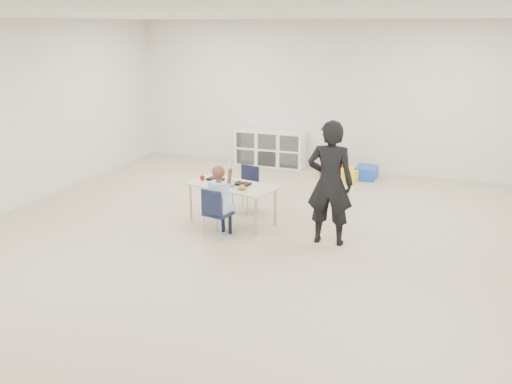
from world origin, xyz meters
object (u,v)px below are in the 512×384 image
(chair_near, at_px, (218,212))
(cubby_shelf, at_px, (270,148))
(table, at_px, (232,204))
(child, at_px, (218,198))
(adult, at_px, (330,183))

(chair_near, relative_size, cubby_shelf, 0.48)
(table, bearing_deg, chair_near, -74.14)
(child, bearing_deg, adult, 25.17)
(chair_near, distance_m, child, 0.20)
(child, height_order, adult, adult)
(table, height_order, cubby_shelf, cubby_shelf)
(table, height_order, chair_near, chair_near)
(table, relative_size, cubby_shelf, 0.96)
(child, bearing_deg, cubby_shelf, 111.71)
(table, bearing_deg, child, -74.14)
(table, xyz_separation_m, cubby_shelf, (-0.56, 3.28, 0.06))
(adult, bearing_deg, table, -12.70)
(chair_near, relative_size, child, 0.63)
(child, distance_m, cubby_shelf, 3.88)
(child, bearing_deg, chair_near, 0.00)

